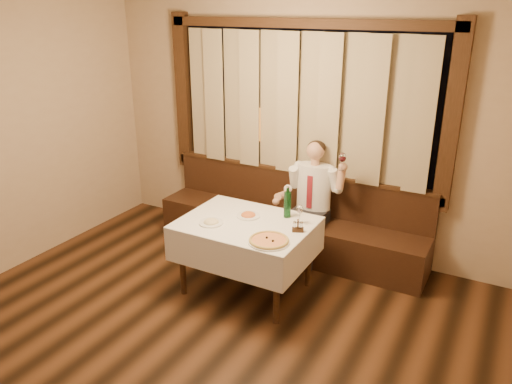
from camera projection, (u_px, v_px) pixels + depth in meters
The scene contains 10 objects.
room at pixel (201, 170), 3.99m from camera, with size 5.01×6.01×2.81m.
banquette at pixel (289, 225), 5.85m from camera, with size 3.20×0.61×0.94m.
dining_table at pixel (246, 232), 4.89m from camera, with size 1.27×0.97×0.76m.
pizza at pixel (269, 241), 4.44m from camera, with size 0.38×0.38×0.04m.
pasta_red at pixel (248, 213), 4.96m from camera, with size 0.24×0.24×0.08m.
pasta_cream at pixel (211, 220), 4.80m from camera, with size 0.24×0.24×0.08m.
green_bottle at pixel (287, 204), 4.91m from camera, with size 0.07×0.07×0.32m.
table_wine_glass at pixel (300, 210), 4.77m from camera, with size 0.07×0.07×0.19m.
cruet_caddy at pixel (298, 227), 4.64m from camera, with size 0.12×0.09×0.12m.
seated_man at pixel (312, 193), 5.47m from camera, with size 0.74×0.55×1.36m.
Camera 1 is at (2.20, -2.15, 2.76)m, focal length 35.00 mm.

